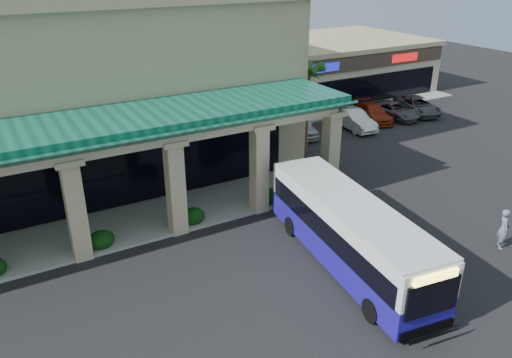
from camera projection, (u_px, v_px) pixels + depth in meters
ground at (290, 267)px, 21.38m from camera, size 110.00×110.00×0.00m
main_building at (17, 82)px, 28.07m from camera, size 30.80×14.80×11.35m
arcade at (55, 188)px, 21.95m from camera, size 30.00×6.20×5.70m
strip_mall at (310, 67)px, 47.52m from camera, size 22.50×12.50×4.90m
palm_0 at (307, 104)px, 32.58m from camera, size 2.40×2.40×6.60m
palm_1 at (294, 98)px, 35.57m from camera, size 2.40×2.40×5.80m
broadleaf_tree at (237, 93)px, 38.82m from camera, size 2.60×2.60×4.81m
transit_bus at (349, 234)px, 20.99m from camera, size 3.91×10.99×3.00m
pedestrian at (504, 229)px, 22.48m from camera, size 0.80×0.83×1.92m
car_silver at (299, 125)px, 36.80m from camera, size 2.69×4.71×1.51m
car_white at (353, 119)px, 38.13m from camera, size 1.89×4.56×1.47m
car_red at (373, 113)px, 40.05m from camera, size 2.94×4.85×1.32m
car_gray at (394, 110)px, 40.71m from camera, size 2.50×4.77×1.28m
car_extra at (417, 105)px, 41.85m from camera, size 3.55×5.34×1.36m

